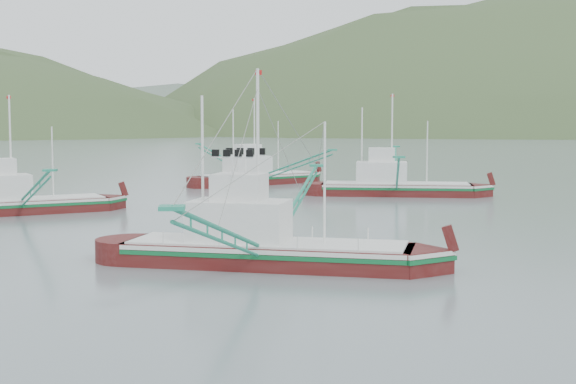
{
  "coord_description": "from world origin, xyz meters",
  "views": [
    {
      "loc": [
        -3.38,
        -40.17,
        7.35
      ],
      "look_at": [
        0.0,
        6.0,
        3.2
      ],
      "focal_mm": 50.0,
      "sensor_mm": 36.0,
      "label": 1
    }
  ],
  "objects": [
    {
      "name": "ground",
      "position": [
        0.0,
        0.0,
        0.0
      ],
      "size": [
        1200.0,
        1200.0,
        0.0
      ],
      "primitive_type": "plane",
      "color": "slate",
      "rests_on": "ground"
    },
    {
      "name": "bg_boat_right",
      "position": [
        12.75,
        36.99,
        1.84
      ],
      "size": [
        15.07,
        26.15,
        10.7
      ],
      "rotation": [
        0.0,
        0.0,
        -0.19
      ],
      "color": "#460D0B",
      "rests_on": "ground"
    },
    {
      "name": "bg_boat_left",
      "position": [
        -20.15,
        24.1,
        2.04
      ],
      "size": [
        14.01,
        23.62,
        10.05
      ],
      "rotation": [
        0.0,
        0.0,
        0.42
      ],
      "color": "#460D0B",
      "rests_on": "ground"
    },
    {
      "name": "bg_boat_far",
      "position": [
        -0.19,
        51.78,
        2.25
      ],
      "size": [
        18.49,
        23.83,
        10.64
      ],
      "rotation": [
        0.0,
        0.0,
        0.58
      ],
      "color": "#460D0B",
      "rests_on": "ground"
    },
    {
      "name": "ridge_distant",
      "position": [
        30.0,
        560.0,
        0.0
      ],
      "size": [
        960.0,
        400.0,
        240.0
      ],
      "primitive_type": "ellipsoid",
      "color": "slate",
      "rests_on": "ground"
    },
    {
      "name": "main_boat",
      "position": [
        -1.63,
        -0.16,
        2.07
      ],
      "size": [
        15.08,
        25.76,
        10.69
      ],
      "rotation": [
        0.0,
        0.0,
        -0.3
      ],
      "color": "#460D0B",
      "rests_on": "ground"
    }
  ]
}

